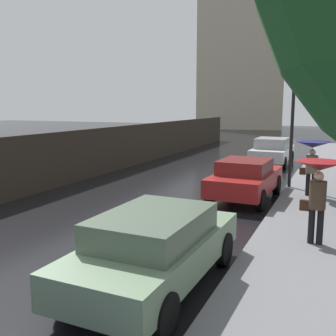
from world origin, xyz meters
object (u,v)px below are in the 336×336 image
traffic_light (293,101)px  pedestrian_with_umbrella_far (312,153)px  car_green_far_ahead (155,246)px  car_white_near_kerb (272,151)px  car_red_mid_road (246,178)px  pedestrian_with_umbrella_near (318,180)px

traffic_light → pedestrian_with_umbrella_far: bearing=-55.3°
car_green_far_ahead → traffic_light: 9.54m
car_white_near_kerb → traffic_light: bearing=-74.5°
pedestrian_with_umbrella_far → traffic_light: 2.25m
pedestrian_with_umbrella_far → car_green_far_ahead: bearing=-104.5°
car_red_mid_road → pedestrian_with_umbrella_near: bearing=-57.2°
car_white_near_kerb → pedestrian_with_umbrella_near: 12.84m
car_white_near_kerb → car_green_far_ahead: 15.50m
traffic_light → car_white_near_kerb: bearing=104.5°
car_red_mid_road → pedestrian_with_umbrella_near: pedestrian_with_umbrella_near is taller
car_red_mid_road → car_green_far_ahead: (0.02, -7.16, 0.01)m
traffic_light → pedestrian_with_umbrella_near: bearing=-78.3°
car_white_near_kerb → pedestrian_with_umbrella_near: size_ratio=2.23×
car_white_near_kerb → car_green_far_ahead: bearing=-87.3°
pedestrian_with_umbrella_near → car_green_far_ahead: bearing=-126.9°
car_white_near_kerb → car_red_mid_road: car_white_near_kerb is taller
car_white_near_kerb → pedestrian_with_umbrella_near: (2.91, -12.48, 0.84)m
car_red_mid_road → car_green_far_ahead: size_ratio=0.97×
car_red_mid_road → traffic_light: size_ratio=0.88×
pedestrian_with_umbrella_near → traffic_light: size_ratio=0.40×
pedestrian_with_umbrella_near → traffic_light: (-1.26, 6.09, 1.74)m
car_green_far_ahead → pedestrian_with_umbrella_near: bearing=52.0°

